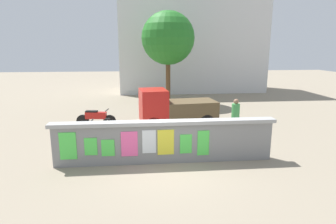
{
  "coord_description": "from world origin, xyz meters",
  "views": [
    {
      "loc": [
        -0.78,
        -8.94,
        3.73
      ],
      "look_at": [
        0.37,
        2.7,
        1.1
      ],
      "focal_mm": 30.63,
      "sensor_mm": 36.0,
      "label": 1
    }
  ],
  "objects": [
    {
      "name": "ground",
      "position": [
        0.0,
        8.0,
        0.0
      ],
      "size": [
        60.0,
        60.0,
        0.0
      ],
      "primitive_type": "plane",
      "color": "gray"
    },
    {
      "name": "poster_wall",
      "position": [
        -0.01,
        -0.0,
        0.73
      ],
      "size": [
        7.36,
        0.42,
        1.42
      ],
      "color": "gray",
      "rests_on": "ground"
    },
    {
      "name": "auto_rickshaw_truck",
      "position": [
        0.81,
        4.28,
        0.9
      ],
      "size": [
        3.75,
        1.91,
        1.85
      ],
      "color": "black",
      "rests_on": "ground"
    },
    {
      "name": "motorcycle",
      "position": [
        -2.94,
        4.62,
        0.46
      ],
      "size": [
        1.9,
        0.56,
        0.87
      ],
      "color": "black",
      "rests_on": "ground"
    },
    {
      "name": "bicycle_near",
      "position": [
        -2.26,
        2.42,
        0.36
      ],
      "size": [
        1.71,
        0.44,
        0.95
      ],
      "color": "black",
      "rests_on": "ground"
    },
    {
      "name": "bicycle_far",
      "position": [
        2.1,
        1.29,
        0.36
      ],
      "size": [
        1.69,
        0.48,
        0.95
      ],
      "color": "black",
      "rests_on": "ground"
    },
    {
      "name": "person_walking",
      "position": [
        3.27,
        2.64,
        0.99
      ],
      "size": [
        0.47,
        0.47,
        1.62
      ],
      "color": "#D83F72",
      "rests_on": "ground"
    },
    {
      "name": "tree_roadside",
      "position": [
        1.14,
        10.5,
        4.34
      ],
      "size": [
        3.52,
        3.52,
        6.12
      ],
      "color": "brown",
      "rests_on": "ground"
    },
    {
      "name": "building_background",
      "position": [
        3.73,
        16.5,
        4.15
      ],
      "size": [
        12.49,
        5.28,
        8.25
      ],
      "color": "silver",
      "rests_on": "ground"
    }
  ]
}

